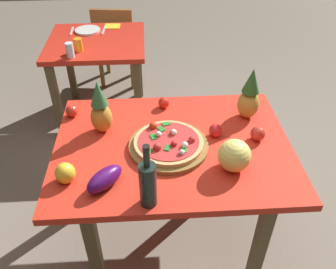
% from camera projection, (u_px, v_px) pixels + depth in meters
% --- Properties ---
extents(ground_plane, '(10.00, 10.00, 0.00)m').
position_uv_depth(ground_plane, '(172.00, 231.00, 2.34)').
color(ground_plane, gray).
extents(display_table, '(1.26, 0.93, 0.77)m').
position_uv_depth(display_table, '(173.00, 156.00, 1.92)').
color(display_table, brown).
rests_on(display_table, ground_plane).
extents(background_table, '(0.81, 0.77, 0.77)m').
position_uv_depth(background_table, '(98.00, 54.00, 3.02)').
color(background_table, brown).
rests_on(background_table, ground_plane).
extents(dining_chair, '(0.44, 0.44, 0.85)m').
position_uv_depth(dining_chair, '(116.00, 42.00, 3.60)').
color(dining_chair, olive).
rests_on(dining_chair, ground_plane).
extents(pizza_board, '(0.42, 0.42, 0.02)m').
position_uv_depth(pizza_board, '(169.00, 146.00, 1.83)').
color(pizza_board, olive).
rests_on(pizza_board, display_table).
extents(pizza, '(0.36, 0.36, 0.06)m').
position_uv_depth(pizza, '(169.00, 142.00, 1.82)').
color(pizza, '#E0A566').
rests_on(pizza, pizza_board).
extents(wine_bottle, '(0.08, 0.08, 0.33)m').
position_uv_depth(wine_bottle, '(148.00, 183.00, 1.47)').
color(wine_bottle, black).
rests_on(wine_bottle, display_table).
extents(pineapple_left, '(0.12, 0.12, 0.31)m').
position_uv_depth(pineapple_left, '(100.00, 110.00, 1.88)').
color(pineapple_left, '#C3882E').
rests_on(pineapple_left, display_table).
extents(pineapple_right, '(0.12, 0.12, 0.31)m').
position_uv_depth(pineapple_right, '(249.00, 96.00, 1.98)').
color(pineapple_right, gold).
rests_on(pineapple_right, display_table).
extents(melon, '(0.16, 0.16, 0.16)m').
position_uv_depth(melon, '(234.00, 156.00, 1.67)').
color(melon, '#EEDC68').
rests_on(melon, display_table).
extents(bell_pepper, '(0.10, 0.10, 0.10)m').
position_uv_depth(bell_pepper, '(65.00, 173.00, 1.63)').
color(bell_pepper, yellow).
rests_on(bell_pepper, display_table).
extents(eggplant, '(0.20, 0.21, 0.09)m').
position_uv_depth(eggplant, '(105.00, 179.00, 1.60)').
color(eggplant, '#450E57').
rests_on(eggplant, display_table).
extents(tomato_near_board, '(0.07, 0.07, 0.07)m').
position_uv_depth(tomato_near_board, '(215.00, 131.00, 1.90)').
color(tomato_near_board, red).
rests_on(tomato_near_board, display_table).
extents(tomato_by_bottle, '(0.08, 0.08, 0.08)m').
position_uv_depth(tomato_by_bottle, '(258.00, 134.00, 1.87)').
color(tomato_by_bottle, red).
rests_on(tomato_by_bottle, display_table).
extents(tomato_beside_pepper, '(0.07, 0.07, 0.07)m').
position_uv_depth(tomato_beside_pepper, '(72.00, 111.00, 2.05)').
color(tomato_beside_pepper, red).
rests_on(tomato_beside_pepper, display_table).
extents(tomato_at_corner, '(0.07, 0.07, 0.07)m').
position_uv_depth(tomato_at_corner, '(164.00, 103.00, 2.12)').
color(tomato_at_corner, red).
rests_on(tomato_at_corner, display_table).
extents(drinking_glass_juice, '(0.07, 0.07, 0.10)m').
position_uv_depth(drinking_glass_juice, '(78.00, 45.00, 2.74)').
color(drinking_glass_juice, orange).
rests_on(drinking_glass_juice, background_table).
extents(drinking_glass_water, '(0.06, 0.06, 0.12)m').
position_uv_depth(drinking_glass_water, '(70.00, 50.00, 2.64)').
color(drinking_glass_water, silver).
rests_on(drinking_glass_water, background_table).
extents(dinner_plate, '(0.22, 0.22, 0.02)m').
position_uv_depth(dinner_plate, '(88.00, 30.00, 3.08)').
color(dinner_plate, white).
rests_on(dinner_plate, background_table).
extents(fork_utensil, '(0.02, 0.18, 0.01)m').
position_uv_depth(fork_utensil, '(72.00, 31.00, 3.08)').
color(fork_utensil, silver).
rests_on(fork_utensil, background_table).
extents(knife_utensil, '(0.03, 0.18, 0.01)m').
position_uv_depth(knife_utensil, '(104.00, 30.00, 3.09)').
color(knife_utensil, silver).
rests_on(knife_utensil, background_table).
extents(napkin_folded, '(0.15, 0.13, 0.01)m').
position_uv_depth(napkin_folded, '(112.00, 26.00, 3.17)').
color(napkin_folded, yellow).
rests_on(napkin_folded, background_table).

